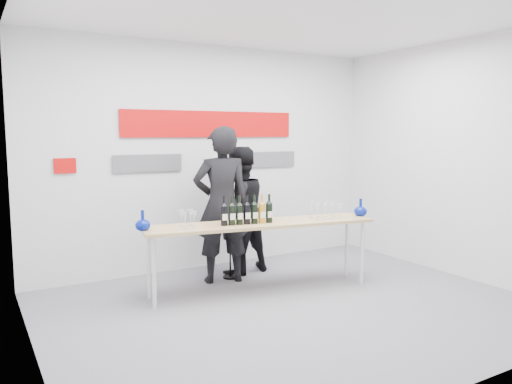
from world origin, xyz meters
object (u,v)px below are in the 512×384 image
(tasting_table, at_px, (260,228))
(presenter_left, at_px, (222,205))
(presenter_right, at_px, (239,210))
(mic_stand, at_px, (230,240))

(tasting_table, relative_size, presenter_left, 1.43)
(tasting_table, height_order, presenter_right, presenter_right)
(tasting_table, distance_m, presenter_left, 0.63)
(tasting_table, bearing_deg, presenter_left, 121.79)
(mic_stand, bearing_deg, tasting_table, -61.73)
(mic_stand, bearing_deg, presenter_left, -133.81)
(tasting_table, bearing_deg, presenter_right, 89.48)
(presenter_right, distance_m, mic_stand, 0.43)
(presenter_left, bearing_deg, presenter_right, -134.20)
(presenter_left, relative_size, presenter_right, 1.15)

